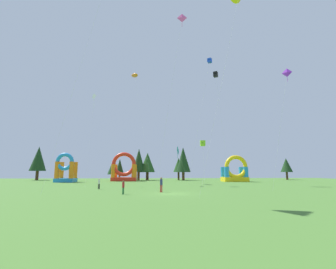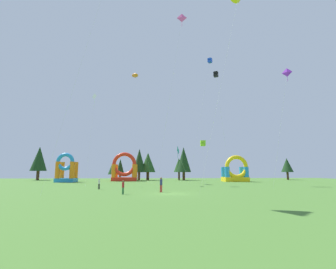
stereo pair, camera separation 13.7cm
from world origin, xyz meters
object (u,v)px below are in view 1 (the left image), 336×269
(kite_black_box, at_px, (216,75))
(inflatable_blue_arch, at_px, (124,171))
(kite_lime_box, at_px, (203,143))
(kite_white_diamond, at_px, (95,98))
(kite_blue_box, at_px, (210,61))
(person_midfield, at_px, (123,186))
(kite_teal_diamond, at_px, (177,151))
(kite_pink_diamond, at_px, (182,20))
(inflatable_yellow_castle, at_px, (235,173))
(person_near_camera, at_px, (161,183))
(person_left_edge, at_px, (99,183))
(inflatable_red_slide, at_px, (66,171))
(kite_orange_parafoil, at_px, (135,75))
(kite_purple_diamond, at_px, (287,74))

(kite_black_box, relative_size, inflatable_blue_arch, 3.22)
(kite_lime_box, bearing_deg, kite_white_diamond, 168.82)
(kite_blue_box, xyz_separation_m, person_midfield, (-15.84, -22.02, -26.19))
(kite_lime_box, relative_size, kite_white_diamond, 0.46)
(inflatable_blue_arch, bearing_deg, kite_blue_box, -34.79)
(kite_lime_box, bearing_deg, kite_teal_diamond, 169.73)
(kite_pink_diamond, xyz_separation_m, inflatable_yellow_castle, (16.90, 30.55, -20.21))
(kite_lime_box, xyz_separation_m, inflatable_yellow_castle, (11.45, 16.28, -5.43))
(person_midfield, distance_m, person_near_camera, 5.00)
(person_left_edge, xyz_separation_m, inflatable_red_slide, (-12.88, 22.83, 1.74))
(kite_orange_parafoil, bearing_deg, inflatable_blue_arch, 114.00)
(inflatable_blue_arch, bearing_deg, kite_orange_parafoil, -66.00)
(person_left_edge, bearing_deg, kite_pink_diamond, 149.09)
(kite_purple_diamond, distance_m, kite_pink_diamond, 15.42)
(kite_teal_diamond, relative_size, person_near_camera, 3.74)
(kite_pink_diamond, bearing_deg, kite_purple_diamond, -2.38)
(kite_pink_diamond, xyz_separation_m, inflatable_red_slide, (-24.29, 29.91, -19.73))
(kite_white_diamond, bearing_deg, kite_orange_parafoil, 56.55)
(kite_purple_diamond, height_order, inflatable_red_slide, kite_purple_diamond)
(person_midfield, bearing_deg, person_left_edge, 70.30)
(kite_lime_box, bearing_deg, inflatable_red_slide, 152.27)
(inflatable_yellow_castle, bearing_deg, kite_purple_diamond, -96.25)
(kite_lime_box, bearing_deg, kite_orange_parafoil, 133.32)
(kite_orange_parafoil, xyz_separation_m, kite_purple_diamond, (21.96, -29.59, -11.50))
(kite_blue_box, bearing_deg, kite_white_diamond, -173.48)
(kite_orange_parafoil, relative_size, kite_white_diamond, 1.53)
(kite_pink_diamond, bearing_deg, kite_blue_box, 67.29)
(person_midfield, bearing_deg, person_near_camera, -20.68)
(inflatable_blue_arch, bearing_deg, person_midfield, -83.30)
(kite_lime_box, relative_size, person_left_edge, 5.14)
(person_left_edge, bearing_deg, kite_blue_box, -144.27)
(kite_blue_box, xyz_separation_m, kite_teal_diamond, (-8.08, -6.08, -20.85))
(kite_blue_box, bearing_deg, person_left_edge, -145.16)
(kite_orange_parafoil, height_order, person_midfield, kite_orange_parafoil)
(kite_lime_box, bearing_deg, kite_purple_diamond, -61.55)
(kite_black_box, height_order, kite_teal_diamond, kite_black_box)
(person_near_camera, bearing_deg, kite_purple_diamond, 19.16)
(kite_black_box, height_order, person_midfield, kite_black_box)
(kite_blue_box, height_order, inflatable_red_slide, kite_blue_box)
(kite_teal_diamond, xyz_separation_m, inflatable_blue_arch, (-11.98, 20.02, -3.55))
(kite_orange_parafoil, relative_size, person_near_camera, 14.91)
(kite_black_box, xyz_separation_m, kite_lime_box, (-4.38, -5.71, -15.74))
(kite_blue_box, height_order, kite_teal_diamond, kite_blue_box)
(kite_purple_diamond, relative_size, kite_pink_diamond, 0.67)
(kite_teal_diamond, bearing_deg, inflatable_red_slide, 149.48)
(kite_teal_diamond, distance_m, kite_white_diamond, 19.89)
(person_near_camera, distance_m, inflatable_blue_arch, 34.70)
(kite_orange_parafoil, height_order, inflatable_red_slide, kite_orange_parafoil)
(person_midfield, relative_size, inflatable_blue_arch, 0.21)
(inflatable_blue_arch, bearing_deg, kite_pink_diamond, -72.34)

